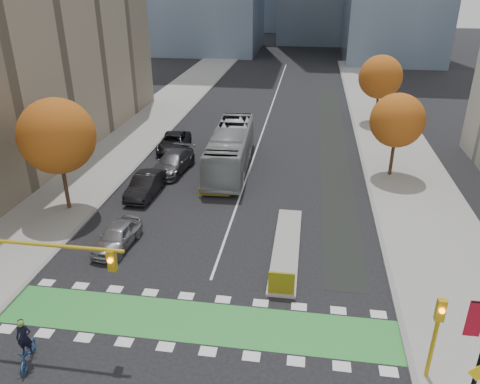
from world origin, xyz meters
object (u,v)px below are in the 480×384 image
(cyclist, at_px, (27,349))
(parked_car_b, at_px, (145,185))
(traffic_signal_east, at_px, (437,327))
(tree_east_far, at_px, (380,77))
(parked_car_a, at_px, (117,236))
(bus, at_px, (231,149))
(parked_car_c, at_px, (173,162))
(parked_car_d, at_px, (174,142))
(tree_west, at_px, (57,136))
(tree_east_near, at_px, (397,120))
(traffic_signal_west, at_px, (8,262))
(hazard_board, at_px, (281,283))

(cyclist, distance_m, parked_car_b, 17.47)
(traffic_signal_east, relative_size, parked_car_b, 0.81)
(tree_east_far, relative_size, traffic_signal_east, 1.87)
(traffic_signal_east, distance_m, parked_car_a, 18.95)
(bus, relative_size, parked_car_c, 2.21)
(bus, bearing_deg, parked_car_d, 146.88)
(tree_west, bearing_deg, tree_east_near, 22.62)
(parked_car_b, height_order, parked_car_c, parked_car_c)
(traffic_signal_west, bearing_deg, hazard_board, 21.55)
(tree_west, bearing_deg, parked_car_d, 73.27)
(traffic_signal_east, distance_m, cyclist, 17.36)
(traffic_signal_west, bearing_deg, parked_car_d, 90.03)
(traffic_signal_west, height_order, parked_car_a, traffic_signal_west)
(tree_east_near, height_order, traffic_signal_east, tree_east_near)
(hazard_board, height_order, tree_east_far, tree_east_far)
(traffic_signal_east, bearing_deg, bus, 118.70)
(bus, height_order, parked_car_a, bus)
(hazard_board, relative_size, tree_east_far, 0.18)
(hazard_board, distance_m, parked_car_a, 11.04)
(traffic_signal_east, relative_size, parked_car_d, 0.71)
(traffic_signal_east, bearing_deg, parked_car_c, 129.31)
(traffic_signal_west, bearing_deg, cyclist, -53.18)
(hazard_board, distance_m, tree_east_far, 35.13)
(parked_car_d, bearing_deg, tree_east_near, -14.31)
(traffic_signal_west, distance_m, bus, 23.25)
(hazard_board, height_order, parked_car_a, parked_car_a)
(tree_east_far, bearing_deg, parked_car_c, -136.96)
(hazard_board, distance_m, bus, 18.51)
(cyclist, bearing_deg, tree_east_far, 48.06)
(cyclist, bearing_deg, parked_car_b, 75.55)
(tree_west, relative_size, tree_east_far, 1.08)
(traffic_signal_west, height_order, parked_car_b, traffic_signal_west)
(traffic_signal_west, bearing_deg, parked_car_c, 86.06)
(tree_east_near, bearing_deg, tree_east_far, 88.21)
(tree_west, bearing_deg, traffic_signal_west, -71.98)
(cyclist, relative_size, parked_car_d, 0.40)
(tree_east_far, height_order, parked_car_a, tree_east_far)
(tree_west, height_order, bus, tree_west)
(parked_car_a, bearing_deg, bus, 75.75)
(hazard_board, bearing_deg, parked_car_d, 119.28)
(tree_west, distance_m, cyclist, 15.92)
(hazard_board, distance_m, parked_car_c, 19.18)
(tree_east_far, bearing_deg, tree_east_near, -91.79)
(tree_east_near, height_order, bus, tree_east_near)
(traffic_signal_west, distance_m, traffic_signal_east, 18.48)
(tree_west, distance_m, parked_car_c, 11.01)
(traffic_signal_west, relative_size, parked_car_c, 1.46)
(traffic_signal_east, bearing_deg, tree_east_near, 86.19)
(tree_east_far, height_order, bus, tree_east_far)
(hazard_board, relative_size, parked_car_a, 0.31)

